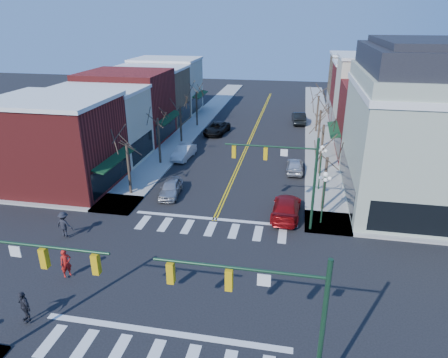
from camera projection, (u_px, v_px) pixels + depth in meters
The scene contains 35 objects.
ground at pixel (189, 278), 24.53m from camera, with size 160.00×160.00×0.00m, color black.
sidewalk_left at pixel (161, 160), 44.16m from camera, with size 3.50×70.00×0.15m, color #9E9B93.
sidewalk_right at pixel (322, 171), 41.13m from camera, with size 3.50×70.00×0.15m, color #9E9B93.
bldg_left_brick_a at pixel (57, 145), 36.33m from camera, with size 10.00×8.50×8.00m, color maroon.
bldg_left_stucco_a at pixel (98, 126), 43.46m from camera, with size 10.00×7.00×7.50m, color beige.
bldg_left_brick_b at pixel (127, 106), 50.53m from camera, with size 10.00×9.00×8.50m, color maroon.
bldg_left_tan at pixel (151, 96), 58.15m from camera, with size 10.00×7.50×7.80m, color olive.
bldg_left_stucco_b at pixel (167, 86), 65.11m from camera, with size 10.00×8.00×8.20m, color beige.
bldg_right_brick_a at pixel (387, 123), 43.68m from camera, with size 10.00×8.50×8.00m, color maroon.
bldg_right_stucco at pixel (377, 100), 50.33m from camera, with size 10.00×7.00×10.00m, color beige.
bldg_right_brick_b at pixel (368, 95), 57.42m from camera, with size 10.00×8.00×8.50m, color maroon.
bldg_right_tan at pixel (361, 84), 64.59m from camera, with size 10.00×8.00×9.00m, color olive.
victorian_corner at pixel (430, 126), 32.28m from camera, with size 12.25×14.25×13.30m.
traffic_mast_near_left at pixel (12, 276), 16.97m from camera, with size 6.60×0.28×7.20m.
traffic_mast_near_right at pixel (274, 310), 15.05m from camera, with size 6.60×0.28×7.20m.
traffic_mast_far_right at pixel (289, 170), 28.48m from camera, with size 6.60×0.28×7.20m.
lamppost_corner at pixel (324, 189), 29.69m from camera, with size 0.36×0.36×4.33m.
lamppost_midblock at pixel (321, 160), 35.59m from camera, with size 0.36×0.36×4.33m.
tree_left_a at pixel (129, 170), 35.05m from camera, with size 0.24×0.24×4.76m, color #382B21.
tree_left_b at pixel (159, 142), 42.25m from camera, with size 0.24×0.24×5.04m, color #382B21.
tree_left_c at pixel (181, 125), 49.61m from camera, with size 0.24×0.24×4.55m, color #382B21.
tree_left_d at pixel (197, 109), 56.80m from camera, with size 0.24×0.24×4.90m, color #382B21.
tree_right_a at pixel (325, 184), 32.17m from camera, with size 0.24×0.24×4.62m, color #382B21.
tree_right_b at pixel (321, 150), 39.32m from camera, with size 0.24×0.24×5.18m, color #382B21.
tree_right_c at pixel (319, 130), 46.65m from camera, with size 0.24×0.24×4.83m, color #382B21.
tree_right_d at pixel (317, 114), 53.88m from camera, with size 0.24×0.24×4.97m, color #382B21.
car_left_near at pixel (171, 188), 35.49m from camera, with size 1.68×4.16×1.42m, color #A9A8AD.
car_left_mid at pixel (184, 152), 44.57m from camera, with size 1.56×4.47×1.47m, color silver.
car_left_far at pixel (217, 128), 53.79m from camera, with size 2.48×5.37×1.49m, color black.
car_right_near at pixel (286, 208), 31.75m from camera, with size 2.15×5.30×1.54m, color maroon.
car_right_mid at pixel (295, 165), 40.77m from camera, with size 1.69×4.21×1.44m, color silver.
car_right_far at pixel (299, 118), 58.90m from camera, with size 1.80×5.16×1.70m, color black.
pedestrian_red_a at pixel (66, 263), 24.19m from camera, with size 0.66×0.43×1.80m, color red.
pedestrian_dark_a at pixel (24, 306), 20.62m from camera, with size 1.05×0.44×1.80m, color #22222A.
pedestrian_dark_b at pixel (64, 224), 28.53m from camera, with size 1.24×0.71×1.93m, color black.
Camera 1 is at (5.95, -19.55, 15.04)m, focal length 32.00 mm.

